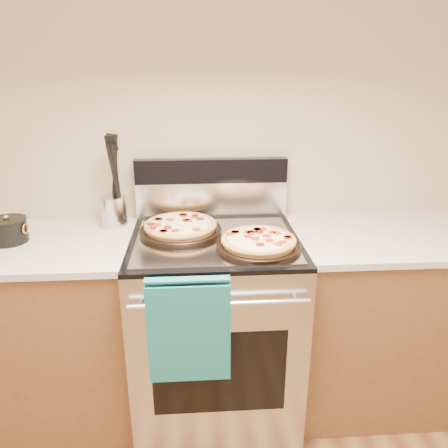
{
  "coord_description": "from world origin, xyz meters",
  "views": [
    {
      "loc": [
        -0.08,
        -0.18,
        1.66
      ],
      "look_at": [
        0.04,
        1.55,
        1.03
      ],
      "focal_mm": 35.0,
      "sensor_mm": 36.0,
      "label": 1
    }
  ],
  "objects": [
    {
      "name": "range_body",
      "position": [
        0.0,
        1.65,
        0.45
      ],
      "size": [
        0.76,
        0.68,
        0.9
      ],
      "primitive_type": "cube",
      "color": "#B7B7BC",
      "rests_on": "ground"
    },
    {
      "name": "wall_back",
      "position": [
        0.0,
        2.0,
        1.35
      ],
      "size": [
        4.0,
        0.0,
        4.0
      ],
      "primitive_type": "plane",
      "rotation": [
        1.57,
        0.0,
        0.0
      ],
      "color": "#C4B18D",
      "rests_on": "ground"
    },
    {
      "name": "cabinet_right",
      "position": [
        0.88,
        1.68,
        0.44
      ],
      "size": [
        1.0,
        0.62,
        0.88
      ],
      "primitive_type": "cube",
      "color": "brown",
      "rests_on": "ground"
    },
    {
      "name": "oven_window",
      "position": [
        0.0,
        1.31,
        0.45
      ],
      "size": [
        0.56,
        0.01,
        0.4
      ],
      "primitive_type": "cube",
      "color": "black",
      "rests_on": "range_body"
    },
    {
      "name": "cabinet_left",
      "position": [
        -0.88,
        1.68,
        0.44
      ],
      "size": [
        1.0,
        0.62,
        0.88
      ],
      "primitive_type": "cube",
      "color": "brown",
      "rests_on": "ground"
    },
    {
      "name": "pepperoni_pizza_back",
      "position": [
        -0.15,
        1.72,
        0.95
      ],
      "size": [
        0.49,
        0.49,
        0.05
      ],
      "primitive_type": null,
      "rotation": [
        0.0,
        0.0,
        -0.42
      ],
      "color": "#C0883A",
      "rests_on": "foil_sheet"
    },
    {
      "name": "foil_sheet",
      "position": [
        0.0,
        1.62,
        0.92
      ],
      "size": [
        0.7,
        0.55,
        0.01
      ],
      "primitive_type": "cube",
      "color": "gray",
      "rests_on": "cooktop"
    },
    {
      "name": "saucepan",
      "position": [
        -0.92,
        1.7,
        0.96
      ],
      "size": [
        0.19,
        0.19,
        0.1
      ],
      "primitive_type": "cylinder",
      "rotation": [
        0.0,
        0.0,
        -0.21
      ],
      "color": "black",
      "rests_on": "countertop_left"
    },
    {
      "name": "countertop_left",
      "position": [
        -0.88,
        1.68,
        0.9
      ],
      "size": [
        1.02,
        0.64,
        0.03
      ],
      "primitive_type": "cube",
      "color": "#B8B0A5",
      "rests_on": "cabinet_left"
    },
    {
      "name": "cooktop",
      "position": [
        0.0,
        1.65,
        0.91
      ],
      "size": [
        0.76,
        0.68,
        0.02
      ],
      "primitive_type": "cube",
      "color": "black",
      "rests_on": "range_body"
    },
    {
      "name": "dish_towel",
      "position": [
        -0.12,
        1.27,
        0.7
      ],
      "size": [
        0.32,
        0.05,
        0.42
      ],
      "primitive_type": null,
      "color": "#197F7E",
      "rests_on": "oven_handle"
    },
    {
      "name": "oven_handle",
      "position": [
        0.0,
        1.27,
        0.8
      ],
      "size": [
        0.7,
        0.03,
        0.03
      ],
      "primitive_type": "cylinder",
      "rotation": [
        0.0,
        1.57,
        0.0
      ],
      "color": "silver",
      "rests_on": "range_body"
    },
    {
      "name": "backsplash_upper",
      "position": [
        0.0,
        1.96,
        1.16
      ],
      "size": [
        0.76,
        0.06,
        0.12
      ],
      "primitive_type": "cube",
      "color": "black",
      "rests_on": "backsplash_lower"
    },
    {
      "name": "pepperoni_pizza_front",
      "position": [
        0.18,
        1.52,
        0.95
      ],
      "size": [
        0.44,
        0.44,
        0.05
      ],
      "primitive_type": null,
      "rotation": [
        0.0,
        0.0,
        -0.28
      ],
      "color": "#C0883A",
      "rests_on": "foil_sheet"
    },
    {
      "name": "utensil_crock",
      "position": [
        -0.48,
        1.87,
        0.99
      ],
      "size": [
        0.15,
        0.15,
        0.15
      ],
      "primitive_type": "cylinder",
      "rotation": [
        0.0,
        0.0,
        0.21
      ],
      "color": "silver",
      "rests_on": "countertop_left"
    },
    {
      "name": "backsplash_lower",
      "position": [
        0.0,
        1.96,
        1.01
      ],
      "size": [
        0.76,
        0.06,
        0.18
      ],
      "primitive_type": "cube",
      "color": "silver",
      "rests_on": "cooktop"
    },
    {
      "name": "countertop_right",
      "position": [
        0.88,
        1.68,
        0.9
      ],
      "size": [
        1.02,
        0.64,
        0.03
      ],
      "primitive_type": "cube",
      "color": "#B8B0A5",
      "rests_on": "cabinet_right"
    }
  ]
}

